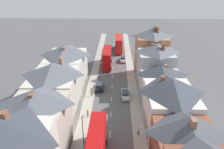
# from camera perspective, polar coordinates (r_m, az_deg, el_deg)

# --- Properties ---
(pavement_left) EXTENTS (2.20, 104.00, 0.14)m
(pavement_left) POSITION_cam_1_polar(r_m,az_deg,el_deg) (56.92, -5.06, -2.15)
(pavement_left) COLOR #A8A399
(pavement_left) RESTS_ON ground
(pavement_right) EXTENTS (2.20, 104.00, 0.14)m
(pavement_right) POSITION_cam_1_polar(r_m,az_deg,el_deg) (56.74, 5.24, -2.25)
(pavement_right) COLOR #A8A399
(pavement_right) RESTS_ON ground
(centre_line_dashes) EXTENTS (0.14, 97.80, 0.01)m
(centre_line_dashes) POSITION_cam_1_polar(r_m,az_deg,el_deg) (54.85, 0.04, -3.21)
(centre_line_dashes) COLOR silver
(centre_line_dashes) RESTS_ON ground
(terrace_row_left) EXTENTS (8.00, 49.56, 14.65)m
(terrace_row_left) POSITION_cam_1_polar(r_m,az_deg,el_deg) (33.07, -19.29, -12.66)
(terrace_row_left) COLOR #B2704C
(terrace_row_left) RESTS_ON ground
(terrace_row_right) EXTENTS (8.00, 58.21, 13.75)m
(terrace_row_right) POSITION_cam_1_polar(r_m,az_deg,el_deg) (37.66, 15.32, -8.68)
(terrace_row_right) COLOR #A36042
(terrace_row_right) RESTS_ON ground
(double_decker_bus_lead) EXTENTS (2.74, 10.80, 5.30)m
(double_decker_bus_lead) POSITION_cam_1_polar(r_m,az_deg,el_deg) (66.26, -1.28, 4.47)
(double_decker_bus_lead) COLOR #B70F0F
(double_decker_bus_lead) RESTS_ON ground
(double_decker_bus_mid_street) EXTENTS (2.74, 10.80, 5.30)m
(double_decker_bus_mid_street) POSITION_cam_1_polar(r_m,az_deg,el_deg) (33.59, -4.09, -18.10)
(double_decker_bus_mid_street) COLOR #B70F0F
(double_decker_bus_mid_street) RESTS_ON ground
(double_decker_bus_far_approaching) EXTENTS (2.74, 10.80, 5.30)m
(double_decker_bus_far_approaching) POSITION_cam_1_polar(r_m,az_deg,el_deg) (80.49, 1.75, 8.12)
(double_decker_bus_far_approaching) COLOR red
(double_decker_bus_far_approaching) RESTS_ON ground
(car_near_blue) EXTENTS (1.90, 4.27, 1.69)m
(car_near_blue) POSITION_cam_1_polar(r_m,az_deg,el_deg) (70.68, 2.86, 4.06)
(car_near_blue) COLOR silver
(car_near_blue) RESTS_ON ground
(car_parked_left_a) EXTENTS (1.90, 4.24, 1.64)m
(car_parked_left_a) POSITION_cam_1_polar(r_m,az_deg,el_deg) (36.41, -5.86, -18.36)
(car_parked_left_a) COLOR #236093
(car_parked_left_a) RESTS_ON ground
(car_parked_right_a) EXTENTS (1.90, 4.37, 1.68)m
(car_parked_right_a) POSITION_cam_1_polar(r_m,az_deg,el_deg) (53.29, -3.33, -3.12)
(car_parked_right_a) COLOR black
(car_parked_right_a) RESTS_ON ground
(car_mid_black) EXTENTS (1.90, 3.82, 1.68)m
(car_mid_black) POSITION_cam_1_polar(r_m,az_deg,el_deg) (82.44, -0.79, 7.10)
(car_mid_black) COLOR #236093
(car_mid_black) RESTS_ON ground
(car_parked_left_b) EXTENTS (1.90, 3.91, 1.59)m
(car_parked_left_b) POSITION_cam_1_polar(r_m,az_deg,el_deg) (76.04, -0.96, 5.54)
(car_parked_left_b) COLOR silver
(car_parked_left_b) RESTS_ON ground
(car_mid_white) EXTENTS (1.90, 4.58, 1.63)m
(car_mid_white) POSITION_cam_1_polar(r_m,az_deg,el_deg) (50.01, 3.49, -5.13)
(car_mid_white) COLOR silver
(car_mid_white) RESTS_ON ground
(car_far_grey) EXTENTS (1.90, 4.01, 1.68)m
(car_far_grey) POSITION_cam_1_polar(r_m,az_deg,el_deg) (68.93, -2.27, 3.52)
(car_far_grey) COLOR #B7BABF
(car_far_grey) RESTS_ON ground
(pedestrian_mid_right) EXTENTS (0.36, 0.22, 1.61)m
(pedestrian_mid_right) POSITION_cam_1_polar(r_m,az_deg,el_deg) (39.20, 6.92, -14.36)
(pedestrian_mid_right) COLOR #23232D
(pedestrian_mid_right) RESTS_ON pavement_right
(pedestrian_far_left) EXTENTS (0.36, 0.22, 1.61)m
(pedestrian_far_left) POSITION_cam_1_polar(r_m,az_deg,el_deg) (43.65, -6.39, -9.79)
(pedestrian_far_left) COLOR brown
(pedestrian_far_left) RESTS_ON pavement_left
(pedestrian_far_right) EXTENTS (0.36, 0.22, 1.61)m
(pedestrian_far_right) POSITION_cam_1_polar(r_m,az_deg,el_deg) (50.41, -5.38, -4.67)
(pedestrian_far_right) COLOR #3D4256
(pedestrian_far_right) RESTS_ON pavement_left
(street_lamp) EXTENTS (0.20, 1.12, 5.50)m
(street_lamp) POSITION_cam_1_polar(r_m,az_deg,el_deg) (36.15, -7.61, -13.80)
(street_lamp) COLOR black
(street_lamp) RESTS_ON ground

